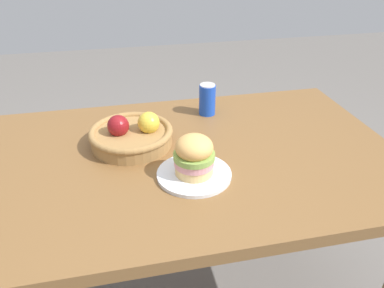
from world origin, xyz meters
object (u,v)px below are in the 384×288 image
(plate, at_px, (194,174))
(soda_can, at_px, (207,99))
(sandwich, at_px, (194,155))
(fruit_basket, at_px, (132,134))

(plate, relative_size, soda_can, 1.82)
(plate, xyz_separation_m, sandwich, (0.00, 0.00, 0.07))
(plate, bearing_deg, soda_can, 70.73)
(plate, xyz_separation_m, fruit_basket, (-0.17, 0.23, 0.03))
(sandwich, xyz_separation_m, fruit_basket, (-0.17, 0.23, -0.04))
(plate, xyz_separation_m, soda_can, (0.15, 0.42, 0.06))
(sandwich, relative_size, fruit_basket, 0.44)
(plate, relative_size, fruit_basket, 0.79)
(soda_can, bearing_deg, fruit_basket, -149.67)
(fruit_basket, bearing_deg, sandwich, -53.92)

